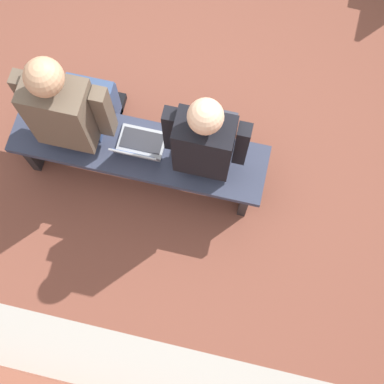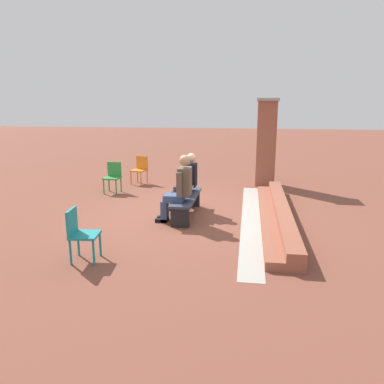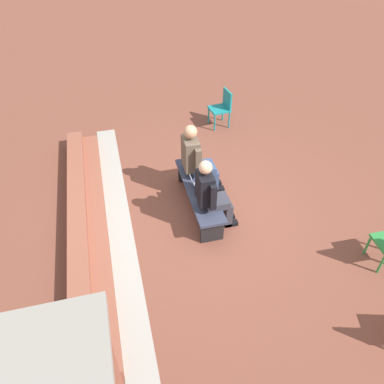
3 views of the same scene
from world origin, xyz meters
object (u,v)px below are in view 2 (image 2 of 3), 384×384
(person_student, at_px, (187,180))
(person_adult, at_px, (179,187))
(laptop, at_px, (187,194))
(bench, at_px, (186,200))
(plastic_chair_foreground, at_px, (113,175))
(plastic_chair_near_bench_right, at_px, (140,168))
(plastic_chair_near_bench_left, at_px, (80,231))

(person_student, height_order, person_adult, person_adult)
(person_student, xyz_separation_m, laptop, (0.45, 0.08, -0.21))
(bench, distance_m, plastic_chair_foreground, 3.07)
(plastic_chair_near_bench_right, bearing_deg, person_student, 35.00)
(laptop, xyz_separation_m, plastic_chair_near_bench_right, (-3.18, -1.99, -0.02))
(bench, distance_m, person_adult, 0.59)
(laptop, distance_m, plastic_chair_near_bench_left, 2.93)
(person_adult, bearing_deg, plastic_chair_near_bench_right, -152.30)
(person_adult, distance_m, plastic_chair_near_bench_left, 2.50)
(plastic_chair_near_bench_left, bearing_deg, laptop, 154.35)
(bench, relative_size, plastic_chair_foreground, 2.14)
(person_adult, relative_size, laptop, 4.42)
(person_student, bearing_deg, person_adult, -0.29)
(plastic_chair_near_bench_right, bearing_deg, laptop, 32.03)
(plastic_chair_foreground, bearing_deg, person_student, 57.83)
(person_adult, bearing_deg, plastic_chair_foreground, -135.59)
(person_adult, xyz_separation_m, plastic_chair_foreground, (-2.36, -2.31, -0.26))
(plastic_chair_near_bench_left, xyz_separation_m, plastic_chair_foreground, (-4.55, -1.13, 0.00))
(person_student, relative_size, plastic_chair_foreground, 1.59)
(bench, xyz_separation_m, person_student, (-0.47, -0.07, 0.36))
(plastic_chair_near_bench_left, bearing_deg, person_adult, 151.58)
(person_adult, bearing_deg, laptop, 169.52)
(person_adult, distance_m, plastic_chair_foreground, 3.32)
(bench, relative_size, person_student, 1.35)
(bench, xyz_separation_m, laptop, (-0.01, 0.01, 0.15))
(person_student, xyz_separation_m, plastic_chair_foreground, (-1.46, -2.32, -0.23))
(plastic_chair_foreground, height_order, plastic_chair_near_bench_right, same)
(person_student, xyz_separation_m, person_adult, (0.90, -0.00, 0.03))
(bench, height_order, person_adult, person_adult)
(plastic_chair_near_bench_left, relative_size, plastic_chair_near_bench_right, 1.00)
(plastic_chair_foreground, bearing_deg, laptop, 51.45)
(bench, bearing_deg, person_adult, -9.29)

